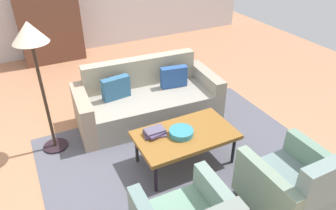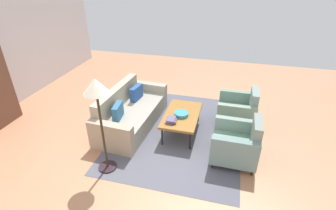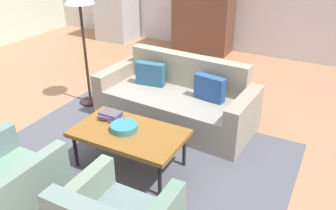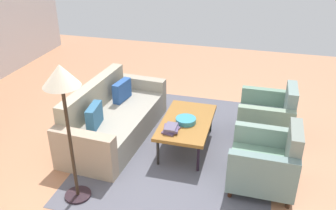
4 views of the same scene
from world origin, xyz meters
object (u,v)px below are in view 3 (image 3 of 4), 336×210
at_px(book_stack, 111,115).
at_px(cabinet, 203,8).
at_px(couch, 178,101).
at_px(floor_lamp, 80,6).
at_px(armchair_left, 1,186).
at_px(coffee_table, 129,134).
at_px(fruit_bowl, 124,127).

distance_m(book_stack, cabinet, 4.02).
relative_size(couch, book_stack, 7.47).
bearing_deg(cabinet, couch, -73.41).
bearing_deg(floor_lamp, book_stack, -40.10).
bearing_deg(armchair_left, couch, 76.51).
height_order(couch, book_stack, couch).
bearing_deg(coffee_table, floor_lamp, 143.40).
xyz_separation_m(cabinet, floor_lamp, (-0.54, -3.06, 0.54)).
height_order(book_stack, floor_lamp, floor_lamp).
bearing_deg(fruit_bowl, cabinet, 101.10).
distance_m(coffee_table, cabinet, 4.22).
height_order(fruit_bowl, book_stack, book_stack).
height_order(armchair_left, cabinet, cabinet).
height_order(armchair_left, floor_lamp, floor_lamp).
relative_size(coffee_table, floor_lamp, 0.70).
bearing_deg(fruit_bowl, coffee_table, 0.00).
relative_size(couch, fruit_bowl, 7.42).
bearing_deg(coffee_table, book_stack, 156.81).
relative_size(coffee_table, book_stack, 4.16).
bearing_deg(couch, fruit_bowl, 90.60).
relative_size(couch, cabinet, 1.20).
xyz_separation_m(couch, cabinet, (-0.87, 2.92, 0.61)).
xyz_separation_m(couch, book_stack, (-0.34, -1.04, 0.20)).
distance_m(cabinet, floor_lamp, 3.16).
relative_size(armchair_left, fruit_bowl, 3.03).
xyz_separation_m(couch, fruit_bowl, (-0.06, -1.19, 0.20)).
bearing_deg(couch, cabinet, -69.71).
height_order(coffee_table, cabinet, cabinet).
bearing_deg(fruit_bowl, book_stack, 152.61).
height_order(couch, fruit_bowl, couch).
bearing_deg(coffee_table, fruit_bowl, -180.00).
xyz_separation_m(couch, armchair_left, (-0.61, -2.35, 0.06)).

